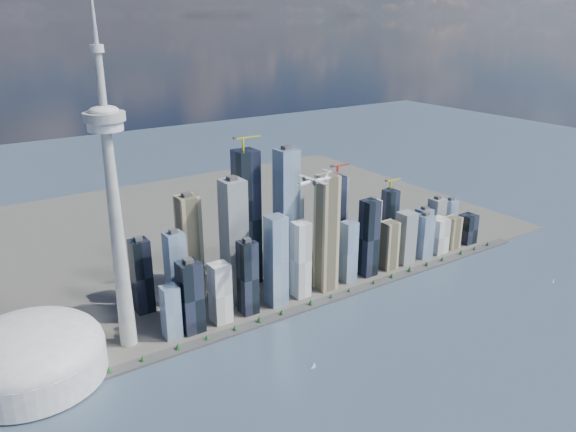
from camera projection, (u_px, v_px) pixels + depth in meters
ground at (412, 380)px, 788.46m from camera, size 4000.00×4000.00×0.00m
seawall at (308, 307)px, 983.14m from camera, size 1100.00×22.00×4.00m
land at (197, 230)px, 1334.94m from camera, size 1400.00×900.00×3.00m
shoreline_trees at (308, 303)px, 980.86m from camera, size 960.53×7.20×8.80m
skyscraper_cluster at (307, 239)px, 1053.34m from camera, size 736.00×142.00×282.03m
needle_tower at (114, 201)px, 793.68m from camera, size 56.00×56.00×550.50m
dome_stadium at (31, 354)px, 778.41m from camera, size 200.00×200.00×86.00m
airplane at (314, 181)px, 853.33m from camera, size 69.24×61.26×16.87m
sailboat_west at (314, 366)px, 814.46m from camera, size 7.89×2.68×10.91m
sailboat_east at (553, 281)px, 1076.18m from camera, size 6.98×2.32×9.66m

